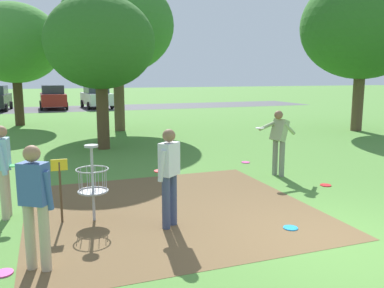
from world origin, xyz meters
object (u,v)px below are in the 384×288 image
at_px(player_throwing, 279,138).
at_px(player_waiting_left, 4,166).
at_px(disc_golf_basket, 89,180).
at_px(tree_near_left, 363,27).
at_px(frisbee_far_left, 326,185).
at_px(frisbee_far_right, 290,228).
at_px(player_waiting_right, 169,172).
at_px(parked_car_center_right, 96,97).
at_px(frisbee_scattered_a, 0,178).
at_px(tree_mid_left, 117,25).
at_px(tree_mid_right, 100,43).
at_px(player_foreground_watching, 35,201).
at_px(parked_car_center_left, 53,97).
at_px(frisbee_near_basket, 3,273).
at_px(frisbee_by_tee, 246,162).
at_px(tree_near_right, 14,43).

bearing_deg(player_throwing, player_waiting_left, -171.22).
xyz_separation_m(disc_golf_basket, tree_near_left, (13.13, 7.92, 4.02)).
height_order(frisbee_far_left, frisbee_far_right, same).
relative_size(player_waiting_right, parked_car_center_right, 0.39).
distance_m(player_waiting_right, frisbee_scattered_a, 5.63).
relative_size(tree_mid_left, tree_mid_right, 1.33).
bearing_deg(frisbee_far_left, player_foreground_watching, -161.56).
xyz_separation_m(frisbee_far_left, frisbee_scattered_a, (-7.35, 3.38, 0.00)).
bearing_deg(player_waiting_right, player_foreground_watching, -157.10).
bearing_deg(player_waiting_left, parked_car_center_left, 86.85).
height_order(disc_golf_basket, frisbee_near_basket, disc_golf_basket).
bearing_deg(parked_car_center_left, tree_near_left, -53.84).
bearing_deg(player_throwing, player_waiting_right, -146.34).
relative_size(frisbee_far_left, frisbee_far_right, 1.03).
relative_size(disc_golf_basket, player_foreground_watching, 0.81).
height_order(frisbee_near_basket, tree_mid_left, tree_mid_left).
bearing_deg(frisbee_by_tee, frisbee_near_basket, -141.07).
xyz_separation_m(player_throwing, frisbee_far_right, (-1.78, -3.27, -0.98)).
distance_m(frisbee_by_tee, parked_car_center_right, 22.28).
bearing_deg(disc_golf_basket, frisbee_by_tee, 34.68).
relative_size(frisbee_far_right, parked_car_center_left, 0.06).
bearing_deg(frisbee_scattered_a, tree_near_left, 15.22).
relative_size(player_waiting_left, frisbee_far_left, 6.62).
distance_m(frisbee_by_tee, frisbee_far_left, 3.00).
height_order(disc_golf_basket, frisbee_far_left, disc_golf_basket).
xyz_separation_m(player_waiting_left, parked_car_center_left, (1.39, 25.24, -0.05)).
distance_m(frisbee_by_tee, tree_mid_left, 9.95).
distance_m(player_foreground_watching, tree_near_right, 17.61).
relative_size(frisbee_near_basket, tree_mid_right, 0.05).
xyz_separation_m(player_foreground_watching, parked_car_center_right, (4.08, 27.26, -0.05)).
distance_m(disc_golf_basket, frisbee_far_right, 3.62).
xyz_separation_m(player_waiting_right, parked_car_center_right, (1.97, 26.37, -0.05)).
bearing_deg(tree_mid_right, player_waiting_left, -112.27).
bearing_deg(tree_near_right, frisbee_scattered_a, -89.49).
relative_size(player_waiting_left, frisbee_scattered_a, 7.44).
relative_size(player_throwing, frisbee_far_right, 6.83).
height_order(frisbee_scattered_a, parked_car_center_left, parked_car_center_left).
xyz_separation_m(disc_golf_basket, tree_mid_left, (2.63, 11.79, 4.08)).
height_order(frisbee_by_tee, parked_car_center_right, parked_car_center_right).
xyz_separation_m(frisbee_scattered_a, parked_car_center_right, (5.06, 21.76, 0.91)).
distance_m(parked_car_center_left, parked_car_center_right, 3.29).
bearing_deg(frisbee_scattered_a, player_waiting_left, -82.68).
relative_size(frisbee_scattered_a, tree_near_left, 0.03).
relative_size(frisbee_far_left, tree_near_right, 0.04).
bearing_deg(frisbee_by_tee, frisbee_far_right, -109.25).
relative_size(frisbee_near_basket, frisbee_far_left, 0.98).
bearing_deg(frisbee_far_left, tree_near_right, 116.19).
bearing_deg(frisbee_scattered_a, tree_mid_left, 60.70).
distance_m(tree_near_right, tree_mid_right, 8.99).
height_order(player_waiting_left, tree_near_left, tree_near_left).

